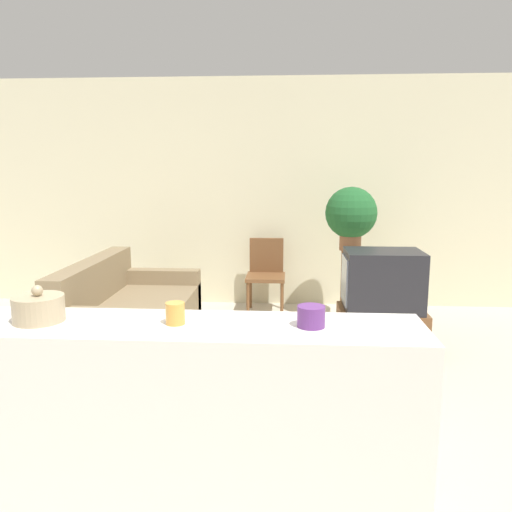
{
  "coord_description": "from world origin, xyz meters",
  "views": [
    {
      "loc": [
        0.64,
        -2.59,
        1.66
      ],
      "look_at": [
        0.35,
        1.95,
        0.85
      ],
      "focal_mm": 35.0,
      "sensor_mm": 36.0,
      "label": 1
    }
  ],
  "objects": [
    {
      "name": "ground_plane",
      "position": [
        0.0,
        0.0,
        0.0
      ],
      "size": [
        14.0,
        14.0,
        0.0
      ],
      "primitive_type": "plane",
      "color": "beige"
    },
    {
      "name": "wall_back",
      "position": [
        0.0,
        3.43,
        1.35
      ],
      "size": [
        9.0,
        0.06,
        2.7
      ],
      "color": "beige",
      "rests_on": "ground_plane"
    },
    {
      "name": "couch",
      "position": [
        -0.83,
        1.79,
        0.28
      ],
      "size": [
        0.96,
        1.68,
        0.82
      ],
      "color": "#847051",
      "rests_on": "ground_plane"
    },
    {
      "name": "tv_stand",
      "position": [
        1.47,
        1.71,
        0.22
      ],
      "size": [
        0.74,
        0.51,
        0.43
      ],
      "color": "brown",
      "rests_on": "ground_plane"
    },
    {
      "name": "television",
      "position": [
        1.47,
        1.71,
        0.69
      ],
      "size": [
        0.67,
        0.48,
        0.52
      ],
      "color": "#232328",
      "rests_on": "tv_stand"
    },
    {
      "name": "wooden_chair",
      "position": [
        0.39,
        3.06,
        0.47
      ],
      "size": [
        0.44,
        0.44,
        0.84
      ],
      "color": "brown",
      "rests_on": "ground_plane"
    },
    {
      "name": "plant_stand",
      "position": [
        1.31,
        2.76,
        0.39
      ],
      "size": [
        0.18,
        0.18,
        0.78
      ],
      "color": "brown",
      "rests_on": "ground_plane"
    },
    {
      "name": "potted_plant",
      "position": [
        1.31,
        2.76,
        1.17
      ],
      "size": [
        0.55,
        0.55,
        0.68
      ],
      "color": "#8E5B3D",
      "rests_on": "plant_stand"
    },
    {
      "name": "foreground_counter",
      "position": [
        0.0,
        -0.54,
        0.5
      ],
      "size": [
        2.47,
        0.44,
        0.99
      ],
      "color": "white",
      "rests_on": "ground_plane"
    },
    {
      "name": "decorative_bowl",
      "position": [
        -0.45,
        -0.54,
        1.05
      ],
      "size": [
        0.22,
        0.22,
        0.16
      ],
      "color": "tan",
      "rests_on": "foreground_counter"
    },
    {
      "name": "candle_jar",
      "position": [
        0.16,
        -0.54,
        1.04
      ],
      "size": [
        0.08,
        0.08,
        0.1
      ],
      "color": "gold",
      "rests_on": "foreground_counter"
    },
    {
      "name": "coffee_tin",
      "position": [
        0.74,
        -0.54,
        1.04
      ],
      "size": [
        0.12,
        0.12,
        0.09
      ],
      "color": "#66337F",
      "rests_on": "foreground_counter"
    }
  ]
}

